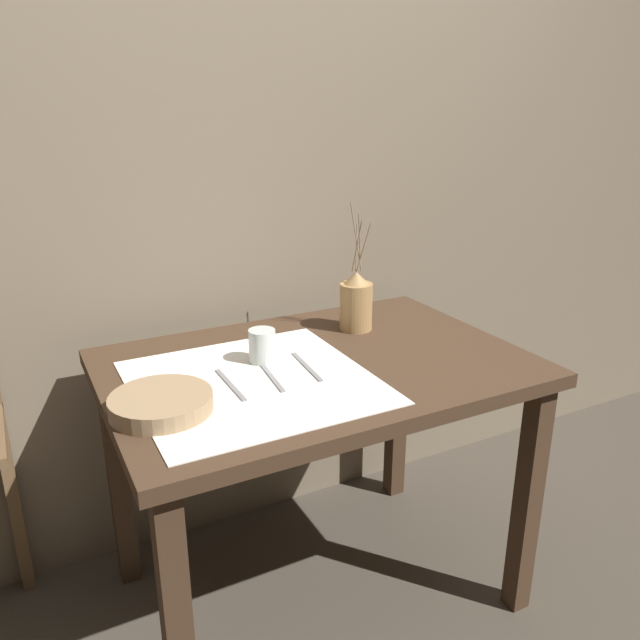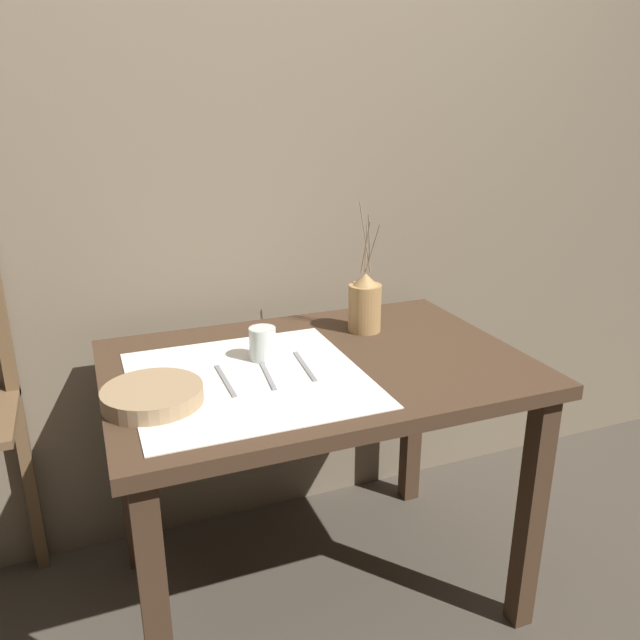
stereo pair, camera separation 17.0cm
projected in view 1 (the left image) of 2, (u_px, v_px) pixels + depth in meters
name	position (u px, v px, depth m)	size (l,w,h in m)	color
ground_plane	(317.00, 589.00, 2.00)	(12.00, 12.00, 0.00)	#473F35
stone_wall_back	(245.00, 191.00, 2.02)	(7.00, 0.06, 2.40)	#7A6B56
wooden_table	(317.00, 397.00, 1.77)	(1.15, 0.79, 0.79)	#422D1E
linen_cloth	(253.00, 382.00, 1.60)	(0.59, 0.59, 0.00)	white
pitcher_with_flowers	(356.00, 303.00, 1.95)	(0.10, 0.10, 0.40)	#A87F4C
wooden_bowl	(161.00, 404.00, 1.44)	(0.24, 0.24, 0.04)	#9E7F5B
glass_tumbler_near	(262.00, 346.00, 1.71)	(0.07, 0.07, 0.09)	silver
spoon_inner	(180.00, 385.00, 1.57)	(0.05, 0.22, 0.02)	gray
knife_center	(230.00, 385.00, 1.58)	(0.01, 0.20, 0.00)	gray
fork_outer	(271.00, 376.00, 1.63)	(0.03, 0.20, 0.00)	gray
fork_inner	(307.00, 366.00, 1.69)	(0.03, 0.20, 0.00)	gray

